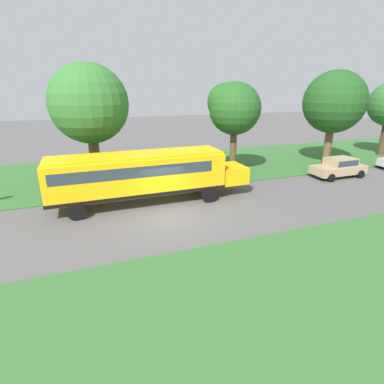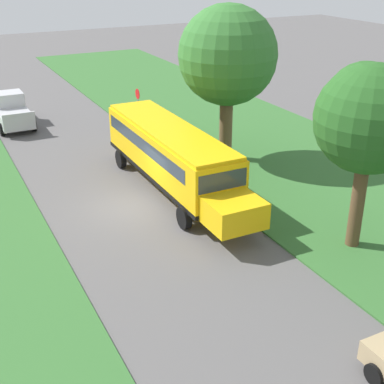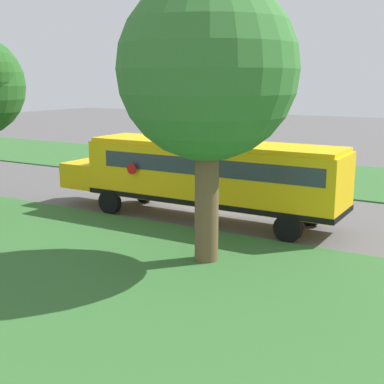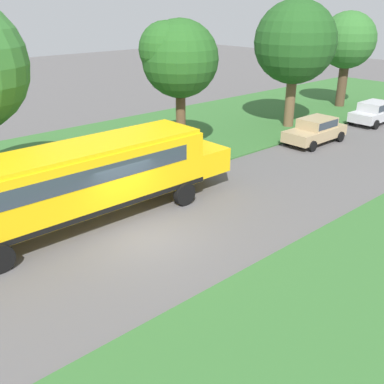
# 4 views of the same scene
# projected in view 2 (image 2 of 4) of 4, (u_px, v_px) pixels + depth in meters

# --- Properties ---
(ground_plane) EXTENTS (120.00, 120.00, 0.00)m
(ground_plane) POSITION_uv_depth(u_px,v_px,m) (133.00, 206.00, 24.91)
(ground_plane) COLOR #565454
(grass_verge) EXTENTS (12.00, 80.00, 0.08)m
(grass_verge) POSITION_uv_depth(u_px,v_px,m) (305.00, 169.00, 29.01)
(grass_verge) COLOR #33662D
(grass_verge) RESTS_ON ground
(school_bus) EXTENTS (2.84, 12.42, 3.16)m
(school_bus) POSITION_uv_depth(u_px,v_px,m) (172.00, 153.00, 25.89)
(school_bus) COLOR yellow
(school_bus) RESTS_ON ground
(pickup_truck) EXTENTS (2.28, 5.40, 2.10)m
(pickup_truck) POSITION_uv_depth(u_px,v_px,m) (11.00, 109.00, 36.07)
(pickup_truck) COLOR #B7B7BC
(pickup_truck) RESTS_ON ground
(oak_tree_beside_bus) EXTENTS (5.31, 5.31, 8.50)m
(oak_tree_beside_bus) POSITION_uv_depth(u_px,v_px,m) (229.00, 56.00, 28.03)
(oak_tree_beside_bus) COLOR brown
(oak_tree_beside_bus) RESTS_ON ground
(oak_tree_roadside_mid) EXTENTS (4.09, 4.18, 7.35)m
(oak_tree_roadside_mid) POSITION_uv_depth(u_px,v_px,m) (368.00, 115.00, 19.57)
(oak_tree_roadside_mid) COLOR brown
(oak_tree_roadside_mid) RESTS_ON ground
(stop_sign) EXTENTS (0.08, 0.68, 2.74)m
(stop_sign) POSITION_uv_depth(u_px,v_px,m) (138.00, 104.00, 34.86)
(stop_sign) COLOR gray
(stop_sign) RESTS_ON ground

